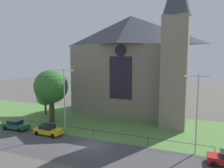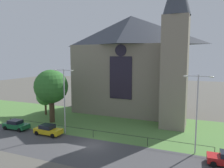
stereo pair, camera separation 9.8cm
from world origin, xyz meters
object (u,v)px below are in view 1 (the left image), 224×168
(tree_left_near, at_px, (51,87))
(streetlamp_near, at_px, (64,94))
(tree_left_far, at_px, (45,97))
(church_building, at_px, (133,63))
(parked_car_green, at_px, (16,125))
(streetlamp_far, at_px, (197,105))
(parked_car_yellow, at_px, (48,130))

(tree_left_near, bearing_deg, streetlamp_near, -36.60)
(tree_left_far, height_order, streetlamp_near, streetlamp_near)
(church_building, height_order, parked_car_green, church_building)
(parked_car_green, bearing_deg, church_building, 52.30)
(church_building, distance_m, streetlamp_far, 21.77)
(tree_left_near, xyz_separation_m, parked_car_yellow, (3.54, -5.59, -5.62))
(church_building, xyz_separation_m, parked_car_green, (-13.96, -18.24, -9.53))
(tree_left_near, relative_size, streetlamp_far, 0.98)
(tree_left_near, bearing_deg, parked_car_green, -117.34)
(streetlamp_near, height_order, streetlamp_far, streetlamp_near)
(tree_left_far, bearing_deg, tree_left_near, -40.20)
(church_building, xyz_separation_m, tree_left_far, (-15.59, -8.93, -6.57))
(tree_left_far, distance_m, parked_car_yellow, 12.68)
(parked_car_green, bearing_deg, parked_car_yellow, -0.82)
(streetlamp_near, bearing_deg, parked_car_green, -170.89)
(streetlamp_near, relative_size, streetlamp_far, 1.03)
(tree_left_near, bearing_deg, streetlamp_far, -9.79)
(tree_left_near, bearing_deg, tree_left_far, 139.80)
(tree_left_near, height_order, parked_car_yellow, tree_left_near)
(tree_left_near, height_order, streetlamp_near, streetlamp_near)
(tree_left_near, bearing_deg, church_building, 48.88)
(streetlamp_far, bearing_deg, church_building, 127.69)
(streetlamp_near, xyz_separation_m, parked_car_yellow, (-2.07, -1.42, -5.38))
(church_building, relative_size, streetlamp_far, 2.71)
(church_building, height_order, streetlamp_near, church_building)
(church_building, bearing_deg, tree_left_near, -131.12)
(parked_car_green, distance_m, parked_car_yellow, 6.39)
(church_building, xyz_separation_m, streetlamp_far, (13.05, -16.89, -4.30))
(parked_car_yellow, bearing_deg, tree_left_far, 131.60)
(streetlamp_near, bearing_deg, streetlamp_far, 0.00)
(tree_left_far, relative_size, streetlamp_near, 0.56)
(tree_left_near, relative_size, parked_car_green, 2.23)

